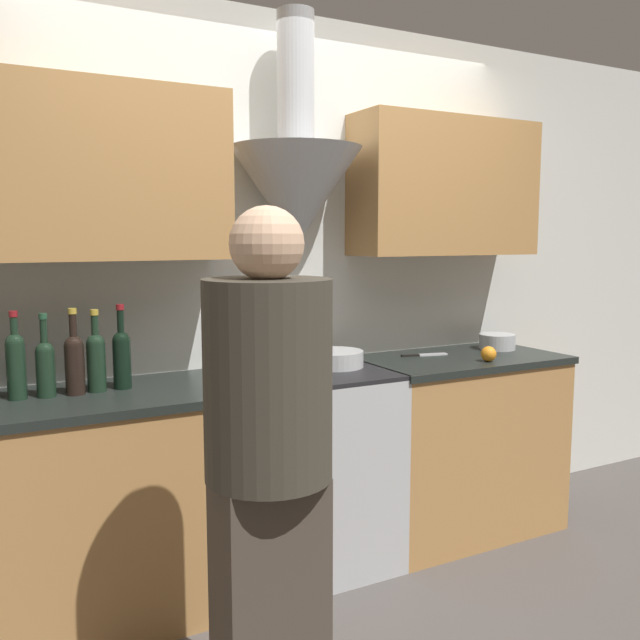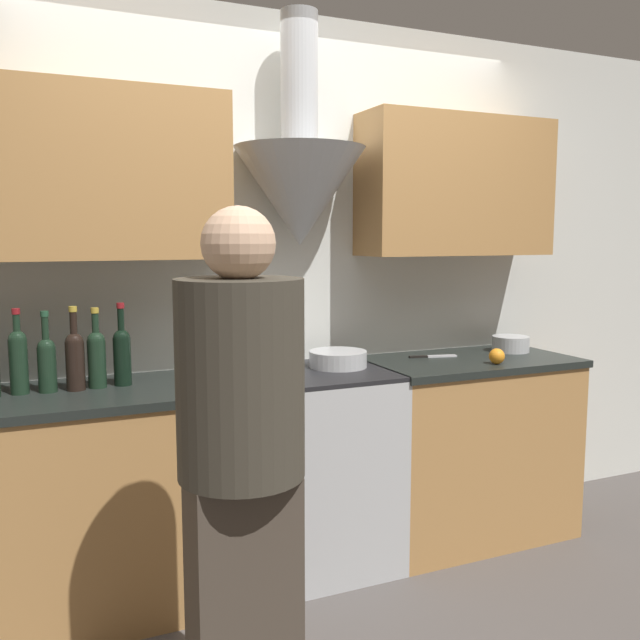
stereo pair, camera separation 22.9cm
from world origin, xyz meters
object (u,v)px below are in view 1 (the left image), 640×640
object	(u,v)px
wine_bottle_3	(16,363)
person_foreground_left	(269,462)
wine_bottle_5	(74,361)
wine_bottle_7	(122,356)
wine_bottle_4	(45,365)
orange_fruit	(489,354)
stock_pot	(274,358)
stove_range	(310,469)
mixing_bowl	(335,359)
wine_bottle_6	(96,359)
saucepan	(497,342)

from	to	relation	value
wine_bottle_3	person_foreground_left	size ratio (longest dim) A/B	0.21
wine_bottle_5	wine_bottle_7	world-z (taller)	wine_bottle_7
wine_bottle_4	orange_fruit	world-z (taller)	wine_bottle_4
stock_pot	stove_range	bearing A→B (deg)	-11.91
orange_fruit	person_foreground_left	size ratio (longest dim) A/B	0.05
mixing_bowl	orange_fruit	xyz separation A→B (m)	(0.74, -0.24, -0.00)
wine_bottle_6	orange_fruit	size ratio (longest dim) A/B	4.31
wine_bottle_6	saucepan	distance (m)	2.13
wine_bottle_3	orange_fruit	distance (m)	2.14
wine_bottle_5	stock_pot	xyz separation A→B (m)	(0.86, 0.00, -0.06)
stove_range	wine_bottle_7	distance (m)	1.02
wine_bottle_4	person_foreground_left	distance (m)	1.13
mixing_bowl	wine_bottle_3	bearing A→B (deg)	179.90
stock_pot	person_foreground_left	size ratio (longest dim) A/B	0.15
stove_range	wine_bottle_5	size ratio (longest dim) A/B	2.73
wine_bottle_4	saucepan	bearing A→B (deg)	0.72
stove_range	stock_pot	size ratio (longest dim) A/B	3.80
stock_pot	wine_bottle_7	bearing A→B (deg)	178.20
wine_bottle_3	wine_bottle_4	world-z (taller)	wine_bottle_3
wine_bottle_7	wine_bottle_6	bearing A→B (deg)	-176.71
wine_bottle_3	mixing_bowl	distance (m)	1.39
wine_bottle_4	wine_bottle_7	xyz separation A→B (m)	(0.29, 0.01, 0.01)
stove_range	wine_bottle_5	xyz separation A→B (m)	(-1.02, 0.03, 0.59)
stock_pot	orange_fruit	distance (m)	1.08
wine_bottle_7	orange_fruit	xyz separation A→B (m)	(1.73, -0.25, -0.10)
saucepan	person_foreground_left	distance (m)	2.10
wine_bottle_3	orange_fruit	size ratio (longest dim) A/B	4.42
wine_bottle_5	saucepan	bearing A→B (deg)	1.02
stove_range	wine_bottle_4	xyz separation A→B (m)	(-1.12, 0.04, 0.59)
wine_bottle_4	wine_bottle_6	xyz separation A→B (m)	(0.19, 0.01, 0.01)
wine_bottle_3	stove_range	bearing A→B (deg)	-2.49
wine_bottle_6	wine_bottle_7	size ratio (longest dim) A/B	0.96
wine_bottle_3	person_foreground_left	xyz separation A→B (m)	(0.59, -1.01, -0.18)
orange_fruit	saucepan	xyz separation A→B (m)	(0.30, 0.26, 0.00)
wine_bottle_5	wine_bottle_4	bearing A→B (deg)	174.35
wine_bottle_4	stock_pot	xyz separation A→B (m)	(0.96, -0.01, -0.05)
stock_pot	person_foreground_left	xyz separation A→B (m)	(-0.47, -0.99, -0.11)
wine_bottle_3	mixing_bowl	bearing A→B (deg)	-0.10
wine_bottle_3	orange_fruit	bearing A→B (deg)	-6.60
stove_range	stock_pot	bearing A→B (deg)	168.09
mixing_bowl	saucepan	world-z (taller)	saucepan
mixing_bowl	wine_bottle_5	bearing A→B (deg)	-179.13
mixing_bowl	saucepan	distance (m)	1.04
saucepan	wine_bottle_3	bearing A→B (deg)	-179.54
stock_pot	wine_bottle_5	bearing A→B (deg)	-179.94
wine_bottle_6	saucepan	xyz separation A→B (m)	(2.13, 0.02, -0.09)
orange_fruit	saucepan	size ratio (longest dim) A/B	0.39
mixing_bowl	orange_fruit	world-z (taller)	same
wine_bottle_4	person_foreground_left	bearing A→B (deg)	-63.92
wine_bottle_4	wine_bottle_5	size ratio (longest dim) A/B	0.96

